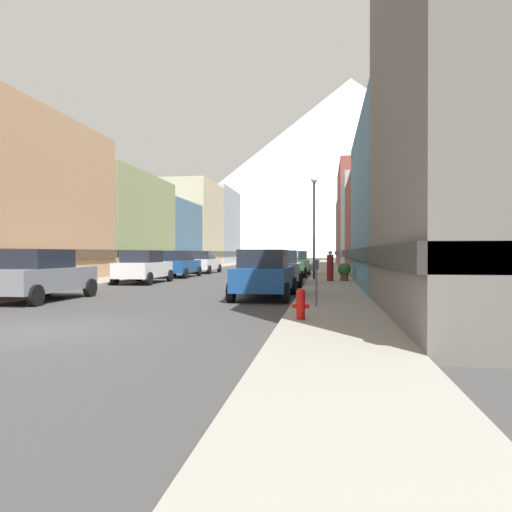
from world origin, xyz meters
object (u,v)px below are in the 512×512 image
car_left_2 (179,264)px  car_right_2 (294,263)px  car_left_3 (203,262)px  pedestrian_0 (330,267)px  car_left_0 (40,275)px  fire_hydrant_near (301,303)px  potted_plant_0 (344,271)px  car_left_1 (143,267)px  parking_meter_near (316,276)px  car_right_1 (282,268)px  car_right_0 (265,274)px  streetlamp_right (314,212)px

car_left_2 → car_right_2: (7.60, 2.40, 0.00)m
car_left_3 → pedestrian_0: bearing=-48.9°
car_left_0 → pedestrian_0: (10.05, 10.49, -0.00)m
fire_hydrant_near → potted_plant_0: bearing=84.1°
fire_hydrant_near → pedestrian_0: 14.83m
car_left_2 → pedestrian_0: bearing=-27.4°
car_left_1 → parking_meter_near: 14.63m
car_left_1 → car_left_2: size_ratio=1.00×
car_left_1 → parking_meter_near: (9.55, -11.08, 0.11)m
car_left_3 → car_right_1: 15.17m
car_right_2 → potted_plant_0: (3.20, -7.33, -0.21)m
car_right_0 → car_right_1: (0.00, 6.87, 0.00)m
car_left_2 → potted_plant_0: 11.87m
parking_meter_near → potted_plant_0: parking_meter_near is taller
car_left_0 → pedestrian_0: car_left_0 is taller
car_right_1 → streetlamp_right: streetlamp_right is taller
car_left_0 → car_right_1: bearing=49.5°
streetlamp_right → car_left_2: bearing=158.6°
potted_plant_0 → car_left_3: bearing=133.8°
car_left_2 → parking_meter_near: car_left_2 is taller
car_left_0 → car_right_0: size_ratio=1.01×
car_left_0 → fire_hydrant_near: size_ratio=6.31×
car_right_2 → car_left_3: bearing=152.7°
car_left_0 → streetlamp_right: streetlamp_right is taller
car_right_2 → parking_meter_near: (1.95, -19.80, 0.11)m
car_left_1 → car_right_1: size_ratio=0.99×
car_left_0 → pedestrian_0: bearing=46.2°
car_right_0 → parking_meter_near: 4.21m
car_left_0 → streetlamp_right: (9.15, 12.10, 3.09)m
car_left_2 → car_right_2: 7.97m
parking_meter_near → streetlamp_right: bearing=91.7°
car_left_2 → parking_meter_near: (9.55, -17.40, 0.11)m
pedestrian_0 → streetlamp_right: (-0.90, 1.61, 3.09)m
car_left_3 → parking_meter_near: bearing=-68.1°
car_left_2 → pedestrian_0: (10.05, -5.21, -0.00)m
car_left_0 → car_left_3: size_ratio=1.00×
car_left_0 → parking_meter_near: (9.55, -1.70, 0.11)m
pedestrian_0 → car_right_2: bearing=107.8°
car_left_0 → car_right_2: size_ratio=0.99×
car_left_3 → car_right_2: same height
parking_meter_near → fire_hydrant_near: bearing=-96.6°
potted_plant_0 → streetlamp_right: 3.92m
car_right_0 → car_right_1: size_ratio=0.99×
car_left_2 → car_right_1: same height
pedestrian_0 → car_right_1: bearing=-146.9°
car_right_0 → pedestrian_0: size_ratio=2.72×
pedestrian_0 → streetlamp_right: streetlamp_right is taller
car_left_1 → streetlamp_right: bearing=16.6°
car_left_2 → car_right_0: (7.60, -13.67, 0.00)m
car_left_0 → car_right_1: (7.60, 8.90, 0.00)m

